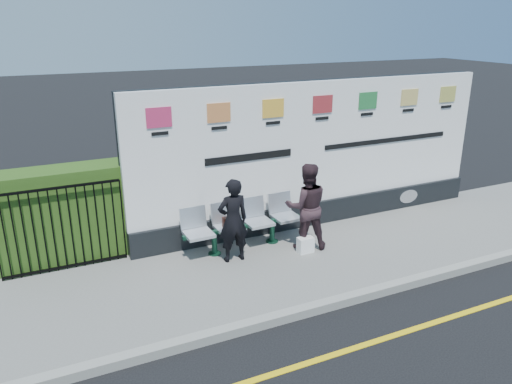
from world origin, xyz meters
TOP-DOWN VIEW (x-y plane):
  - ground at (0.00, 0.00)m, footprint 80.00×80.00m
  - pavement at (0.00, 2.50)m, footprint 14.00×3.00m
  - kerb at (0.00, 1.00)m, footprint 14.00×0.18m
  - yellow_line at (0.00, 0.00)m, footprint 14.00×0.10m
  - billboard at (0.50, 3.85)m, footprint 8.00×0.30m
  - hedge at (-4.58, 4.30)m, footprint 2.35×0.70m
  - railing at (-4.58, 3.85)m, footprint 2.05×0.06m
  - bench at (-1.42, 3.33)m, footprint 2.33×0.65m
  - woman_left at (-1.80, 2.94)m, footprint 0.57×0.38m
  - woman_right at (-0.34, 2.86)m, footprint 0.97×0.85m
  - handbag_brown at (-1.72, 3.32)m, footprint 0.25×0.11m
  - carrier_bag_white at (-0.46, 2.66)m, footprint 0.30×0.18m

SIDE VIEW (x-z plane):
  - ground at x=0.00m, z-range 0.00..0.00m
  - yellow_line at x=0.00m, z-range 0.00..0.01m
  - pavement at x=0.00m, z-range 0.00..0.12m
  - kerb at x=0.00m, z-range 0.00..0.14m
  - carrier_bag_white at x=-0.46m, z-range 0.12..0.42m
  - bench at x=-1.42m, z-range 0.12..0.62m
  - handbag_brown at x=-1.72m, z-range 0.62..0.81m
  - railing at x=-4.58m, z-range 0.12..1.66m
  - woman_left at x=-1.80m, z-range 0.12..1.67m
  - woman_right at x=-0.34m, z-range 0.12..1.79m
  - hedge at x=-4.58m, z-range 0.12..1.82m
  - billboard at x=0.50m, z-range -0.08..2.92m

